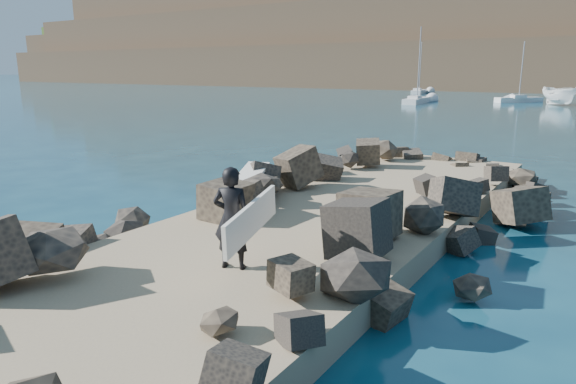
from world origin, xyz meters
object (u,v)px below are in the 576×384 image
surfboard_resting (245,185)px  boat_imported (560,96)px  surfer_with_board (235,218)px  sailboat_e (419,92)px

surfboard_resting → boat_imported: boat_imported is taller
surfboard_resting → surfer_with_board: size_ratio=1.16×
boat_imported → surfer_with_board: bearing=-128.0°
boat_imported → sailboat_e: size_ratio=0.67×
boat_imported → sailboat_e: 31.18m
surfboard_resting → surfer_with_board: (2.90, -4.02, 0.51)m
boat_imported → sailboat_e: bearing=101.3°
surfboard_resting → sailboat_e: (-22.04, 77.51, -0.70)m
surfer_with_board → boat_imported: bearing=90.9°
boat_imported → surfer_with_board: size_ratio=2.57×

